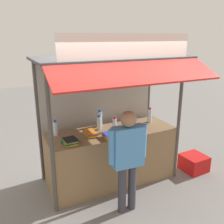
# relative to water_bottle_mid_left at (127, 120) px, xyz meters

# --- Properties ---
(ground_plane) EXTENTS (20.00, 20.00, 0.00)m
(ground_plane) POSITION_rel_water_bottle_mid_left_xyz_m (-0.39, -0.16, -1.08)
(ground_plane) COLOR slate
(stall_counter) EXTENTS (2.28, 0.79, 0.98)m
(stall_counter) POSITION_rel_water_bottle_mid_left_xyz_m (-0.39, -0.16, -0.60)
(stall_counter) COLOR olive
(stall_counter) RESTS_ON ground
(stall_structure) EXTENTS (2.48, 1.72, 2.61)m
(stall_structure) POSITION_rel_water_bottle_mid_left_xyz_m (-0.39, 0.01, 0.53)
(stall_structure) COLOR #4C4742
(stall_structure) RESTS_ON ground
(water_bottle_mid_left) EXTENTS (0.06, 0.06, 0.23)m
(water_bottle_mid_left) POSITION_rel_water_bottle_mid_left_xyz_m (0.00, 0.00, 0.00)
(water_bottle_mid_left) COLOR silver
(water_bottle_mid_left) RESTS_ON stall_counter
(water_bottle_back_right) EXTENTS (0.08, 0.08, 0.30)m
(water_bottle_back_right) POSITION_rel_water_bottle_mid_left_xyz_m (0.46, -0.05, 0.03)
(water_bottle_back_right) COLOR silver
(water_bottle_back_right) RESTS_ON stall_counter
(water_bottle_front_right) EXTENTS (0.07, 0.07, 0.25)m
(water_bottle_front_right) POSITION_rel_water_bottle_mid_left_xyz_m (-0.34, -0.15, 0.01)
(water_bottle_front_right) COLOR silver
(water_bottle_front_right) RESTS_ON stall_counter
(water_bottle_mid_right) EXTENTS (0.07, 0.07, 0.27)m
(water_bottle_mid_right) POSITION_rel_water_bottle_mid_left_xyz_m (-0.56, 0.01, 0.02)
(water_bottle_mid_right) COLOR silver
(water_bottle_mid_right) RESTS_ON stall_counter
(water_bottle_center) EXTENTS (0.09, 0.09, 0.31)m
(water_bottle_center) POSITION_rel_water_bottle_mid_left_xyz_m (-0.47, 0.18, 0.04)
(water_bottle_center) COLOR silver
(water_bottle_center) RESTS_ON stall_counter
(water_bottle_front_left) EXTENTS (0.07, 0.07, 0.27)m
(water_bottle_front_left) POSITION_rel_water_bottle_mid_left_xyz_m (-1.32, 0.08, 0.02)
(water_bottle_front_left) COLOR silver
(water_bottle_front_left) RESTS_ON stall_counter
(magazine_stack_left) EXTENTS (0.21, 0.29, 0.04)m
(magazine_stack_left) POSITION_rel_water_bottle_mid_left_xyz_m (-0.19, -0.31, -0.09)
(magazine_stack_left) COLOR yellow
(magazine_stack_left) RESTS_ON stall_counter
(magazine_stack_right) EXTENTS (0.20, 0.28, 0.08)m
(magazine_stack_right) POSITION_rel_water_bottle_mid_left_xyz_m (-0.56, -0.44, -0.07)
(magazine_stack_right) COLOR orange
(magazine_stack_right) RESTS_ON stall_counter
(magazine_stack_back_left) EXTENTS (0.20, 0.32, 0.08)m
(magazine_stack_back_left) POSITION_rel_water_bottle_mid_left_xyz_m (-0.80, -0.18, -0.07)
(magazine_stack_back_left) COLOR black
(magazine_stack_back_left) RESTS_ON stall_counter
(magazine_stack_far_left) EXTENTS (0.23, 0.27, 0.08)m
(magazine_stack_far_left) POSITION_rel_water_bottle_mid_left_xyz_m (-1.20, -0.36, -0.07)
(magazine_stack_far_left) COLOR black
(magazine_stack_far_left) RESTS_ON stall_counter
(banana_bunch_inner_left) EXTENTS (0.08, 0.09, 0.24)m
(banana_bunch_inner_left) POSITION_rel_water_bottle_mid_left_xyz_m (-0.60, -0.65, 0.87)
(banana_bunch_inner_left) COLOR #332D23
(banana_bunch_leftmost) EXTENTS (0.10, 0.10, 0.26)m
(banana_bunch_leftmost) POSITION_rel_water_bottle_mid_left_xyz_m (0.49, -0.65, 0.85)
(banana_bunch_leftmost) COLOR #332D23
(banana_bunch_rightmost) EXTENTS (0.11, 0.11, 0.27)m
(banana_bunch_rightmost) POSITION_rel_water_bottle_mid_left_xyz_m (-0.25, -0.65, 0.85)
(banana_bunch_rightmost) COLOR #332D23
(vendor_person) EXTENTS (0.60, 0.23, 1.59)m
(vendor_person) POSITION_rel_water_bottle_mid_left_xyz_m (-0.54, -1.00, -0.13)
(vendor_person) COLOR #383842
(vendor_person) RESTS_ON ground
(plastic_crate) EXTENTS (0.46, 0.46, 0.31)m
(plastic_crate) POSITION_rel_water_bottle_mid_left_xyz_m (1.24, -0.54, -0.93)
(plastic_crate) COLOR red
(plastic_crate) RESTS_ON ground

